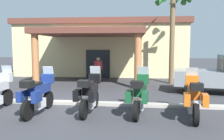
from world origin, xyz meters
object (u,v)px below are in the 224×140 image
(motorcycle_black, at_px, (90,94))
(motorcycle_green, at_px, (140,95))
(motel_building, at_px, (102,47))
(pedestrian, at_px, (98,68))
(motorcycle_orange, at_px, (194,97))
(palm_tree_near_portico, at_px, (173,10))
(motorcycle_blue, at_px, (38,94))

(motorcycle_black, bearing_deg, motorcycle_green, -86.87)
(motel_building, xyz_separation_m, pedestrian, (0.59, -5.12, -1.34))
(pedestrian, bearing_deg, motorcycle_orange, 4.07)
(motorcycle_green, bearing_deg, motorcycle_black, 98.51)
(palm_tree_near_portico, bearing_deg, motorcycle_orange, -91.64)
(motel_building, relative_size, motorcycle_black, 6.34)
(motel_building, relative_size, pedestrian, 8.34)
(motel_building, relative_size, palm_tree_near_portico, 2.29)
(pedestrian, height_order, palm_tree_near_portico, palm_tree_near_portico)
(motel_building, height_order, motorcycle_black, motel_building)
(palm_tree_near_portico, bearing_deg, motorcycle_black, -117.52)
(motorcycle_blue, distance_m, palm_tree_near_portico, 10.09)
(motorcycle_green, height_order, pedestrian, pedestrian)
(pedestrian, distance_m, palm_tree_near_portico, 5.90)
(motorcycle_blue, bearing_deg, palm_tree_near_portico, -33.38)
(motorcycle_black, bearing_deg, palm_tree_near_portico, -24.85)
(motorcycle_blue, height_order, motorcycle_green, same)
(motorcycle_blue, distance_m, pedestrian, 7.06)
(motorcycle_blue, height_order, palm_tree_near_portico, palm_tree_near_portico)
(motorcycle_black, distance_m, motorcycle_orange, 3.53)
(motel_building, height_order, pedestrian, motel_building)
(motorcycle_green, xyz_separation_m, palm_tree_near_portico, (1.97, 7.15, 3.92))
(motel_building, distance_m, motorcycle_blue, 12.23)
(motorcycle_green, bearing_deg, palm_tree_near_portico, -7.37)
(pedestrian, bearing_deg, motorcycle_black, -21.10)
(motel_building, distance_m, motorcycle_black, 11.98)
(motorcycle_black, height_order, motorcycle_green, same)
(motorcycle_blue, xyz_separation_m, pedestrian, (0.87, 7.00, 0.27))
(motel_building, distance_m, motorcycle_orange, 13.07)
(motel_building, xyz_separation_m, palm_tree_near_portico, (5.22, -4.61, 2.30))
(pedestrian, xyz_separation_m, palm_tree_near_portico, (4.62, 0.50, 3.64))
(motorcycle_black, distance_m, motorcycle_green, 1.76)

